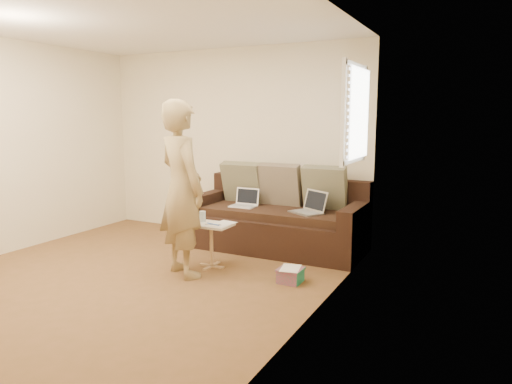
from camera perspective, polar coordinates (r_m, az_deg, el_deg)
floor at (r=5.11m, az=-15.49°, el=-10.29°), size 4.50×4.50×0.00m
ceiling at (r=4.91m, az=-16.86°, el=19.68°), size 4.50×4.50×0.00m
wall_back at (r=6.67m, az=-2.89°, el=5.95°), size 4.00×0.00×4.00m
wall_right at (r=3.78m, az=6.78°, el=3.46°), size 0.00×4.50×4.50m
window_blinds at (r=5.21m, az=12.03°, el=9.28°), size 0.12×0.88×1.08m
sofa at (r=5.96m, az=2.48°, el=-2.93°), size 2.20×0.95×0.85m
pillow_left at (r=6.34m, az=-1.66°, el=1.17°), size 0.55×0.29×0.57m
pillow_mid at (r=6.12m, az=2.96°, el=0.87°), size 0.55×0.27×0.57m
pillow_right at (r=5.91m, az=8.32°, el=0.49°), size 0.55×0.28×0.57m
laptop_silver at (r=5.68m, az=6.06°, el=-2.58°), size 0.47×0.43×0.26m
laptop_white at (r=6.05m, az=-1.57°, el=-1.81°), size 0.33×0.24×0.23m
person at (r=4.96m, az=-8.98°, el=0.38°), size 0.81×0.71×1.85m
side_table at (r=5.31m, az=-5.41°, el=-6.44°), size 0.45×0.32×0.50m
drinking_glass at (r=5.34m, az=-6.48°, el=-2.95°), size 0.07×0.07×0.12m
scissors at (r=5.17m, az=-5.21°, el=-3.93°), size 0.19×0.12×0.02m
paper_on_table at (r=5.22m, az=-4.10°, el=-3.85°), size 0.25×0.33×0.00m
striped_box at (r=4.87m, az=4.19°, el=-10.01°), size 0.24×0.24×0.15m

